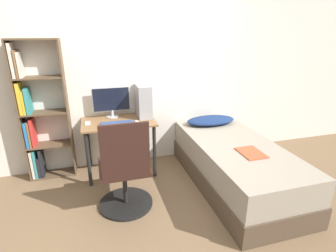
{
  "coord_description": "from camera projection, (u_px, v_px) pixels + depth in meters",
  "views": [
    {
      "loc": [
        -0.54,
        -2.2,
        1.82
      ],
      "look_at": [
        0.27,
        0.6,
        0.75
      ],
      "focal_mm": 28.0,
      "sensor_mm": 36.0,
      "label": 1
    }
  ],
  "objects": [
    {
      "name": "office_chair",
      "position": [
        125.0,
        177.0,
        2.72
      ],
      "size": [
        0.59,
        0.59,
        1.03
      ],
      "color": "black",
      "rests_on": "ground_plane"
    },
    {
      "name": "wall_back",
      "position": [
        134.0,
        75.0,
        3.52
      ],
      "size": [
        8.0,
        0.05,
        2.5
      ],
      "color": "silver",
      "rests_on": "ground_plane"
    },
    {
      "name": "bed",
      "position": [
        235.0,
        164.0,
        3.21
      ],
      "size": [
        0.93,
        1.99,
        0.55
      ],
      "color": "#4C3D2D",
      "rests_on": "ground_plane"
    },
    {
      "name": "desk",
      "position": [
        119.0,
        130.0,
        3.39
      ],
      "size": [
        0.92,
        0.58,
        0.73
      ],
      "color": "brown",
      "rests_on": "ground_plane"
    },
    {
      "name": "pillow",
      "position": [
        211.0,
        120.0,
        3.76
      ],
      "size": [
        0.71,
        0.36,
        0.11
      ],
      "color": "navy",
      "rests_on": "bed"
    },
    {
      "name": "ground_plane",
      "position": [
        159.0,
        214.0,
        2.75
      ],
      "size": [
        14.0,
        14.0,
        0.0
      ],
      "primitive_type": "plane",
      "color": "brown"
    },
    {
      "name": "pc_tower",
      "position": [
        143.0,
        101.0,
        3.46
      ],
      "size": [
        0.17,
        0.34,
        0.42
      ],
      "color": "#99999E",
      "rests_on": "desk"
    },
    {
      "name": "bookshelf",
      "position": [
        37.0,
        118.0,
        3.22
      ],
      "size": [
        0.56,
        0.24,
        1.74
      ],
      "color": "brown",
      "rests_on": "ground_plane"
    },
    {
      "name": "phone",
      "position": [
        88.0,
        123.0,
        3.25
      ],
      "size": [
        0.07,
        0.14,
        0.01
      ],
      "color": "#B7B7BC",
      "rests_on": "desk"
    },
    {
      "name": "magazine",
      "position": [
        251.0,
        153.0,
        2.87
      ],
      "size": [
        0.24,
        0.32,
        0.01
      ],
      "color": "#B24C2D",
      "rests_on": "bed"
    },
    {
      "name": "keyboard",
      "position": [
        117.0,
        123.0,
        3.23
      ],
      "size": [
        0.39,
        0.13,
        0.02
      ],
      "color": "#33477A",
      "rests_on": "desk"
    },
    {
      "name": "mouse",
      "position": [
        137.0,
        121.0,
        3.29
      ],
      "size": [
        0.06,
        0.09,
        0.02
      ],
      "color": "silver",
      "rests_on": "desk"
    },
    {
      "name": "monitor",
      "position": [
        111.0,
        101.0,
        3.43
      ],
      "size": [
        0.49,
        0.16,
        0.4
      ],
      "color": "#B7B7BC",
      "rests_on": "desk"
    }
  ]
}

